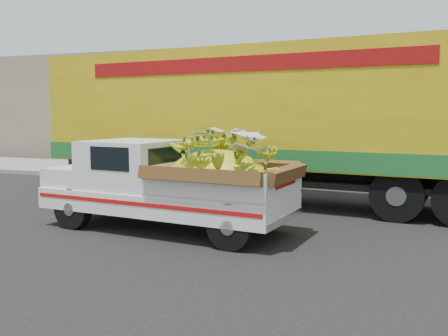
% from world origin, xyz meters
% --- Properties ---
extents(ground, '(100.00, 100.00, 0.00)m').
position_xyz_m(ground, '(0.00, 0.00, 0.00)').
color(ground, black).
rests_on(ground, ground).
extents(curb, '(60.00, 0.25, 0.15)m').
position_xyz_m(curb, '(0.00, 5.96, 0.07)').
color(curb, gray).
rests_on(curb, ground).
extents(sidewalk, '(60.00, 4.00, 0.14)m').
position_xyz_m(sidewalk, '(0.00, 8.06, 0.07)').
color(sidewalk, gray).
rests_on(sidewalk, ground).
extents(building_left, '(18.00, 6.00, 5.00)m').
position_xyz_m(building_left, '(-8.00, 13.96, 2.50)').
color(building_left, gray).
rests_on(building_left, ground).
extents(pickup_truck, '(5.03, 2.34, 1.70)m').
position_xyz_m(pickup_truck, '(1.39, -0.21, 0.92)').
color(pickup_truck, black).
rests_on(pickup_truck, ground).
extents(semi_trailer, '(12.03, 3.89, 3.80)m').
position_xyz_m(semi_trailer, '(1.84, 3.51, 2.12)').
color(semi_trailer, black).
rests_on(semi_trailer, ground).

